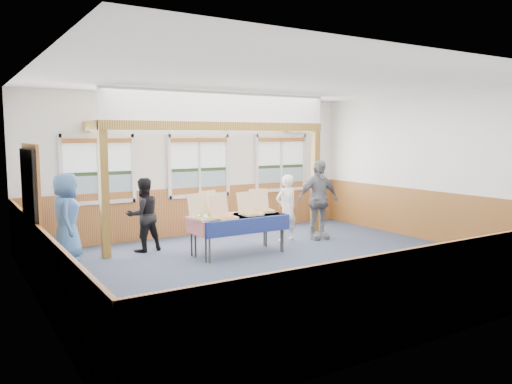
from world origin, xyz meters
TOP-DOWN VIEW (x-y plane):
  - floor at (0.00, 0.00)m, footprint 8.00×8.00m
  - ceiling at (0.00, 0.00)m, footprint 8.00×8.00m
  - wall_back at (0.00, 3.50)m, footprint 8.00×0.00m
  - wall_front at (0.00, -3.50)m, footprint 8.00×0.00m
  - wall_left at (-4.00, 0.00)m, footprint 0.00×8.00m
  - wall_right at (4.00, 0.00)m, footprint 0.00×8.00m
  - wainscot_back at (0.00, 3.48)m, footprint 7.98×0.05m
  - wainscot_front at (0.00, -3.48)m, footprint 7.98×0.05m
  - wainscot_left at (-3.98, 0.00)m, footprint 0.05×6.98m
  - wainscot_right at (3.98, 0.00)m, footprint 0.05×6.98m
  - cased_opening at (-3.96, 0.90)m, footprint 0.06×1.30m
  - window_left at (-2.30, 3.46)m, footprint 1.56×0.10m
  - window_mid at (0.00, 3.46)m, footprint 1.56×0.10m
  - window_right at (2.30, 3.46)m, footprint 1.56×0.10m
  - post_left at (-2.50, 2.30)m, footprint 0.15×0.15m
  - post_right at (2.50, 2.30)m, footprint 0.15×0.15m
  - cross_beam at (0.00, 2.30)m, footprint 5.15×0.18m
  - table_left at (-0.23, 1.19)m, footprint 1.92×1.21m
  - table_right at (-0.23, 1.28)m, footprint 1.98×1.26m
  - pizza_box_a at (-0.63, 1.08)m, footprint 0.40×0.48m
  - pizza_box_b at (0.12, 1.35)m, footprint 0.44×0.51m
  - pizza_box_c at (-0.99, 1.19)m, footprint 0.48×0.56m
  - pizza_box_d at (-0.60, 1.47)m, footprint 0.55×0.61m
  - pizza_box_e at (0.02, 1.20)m, footprint 0.40×0.48m
  - pizza_box_f at (0.43, 1.42)m, footprint 0.51×0.58m
  - veggie_tray at (-0.98, 1.19)m, footprint 0.37×0.37m
  - drink_glass at (0.62, 1.03)m, footprint 0.07×0.07m
  - woman_white at (1.27, 1.75)m, footprint 0.55×0.37m
  - woman_black at (-1.72, 2.44)m, footprint 0.78×0.65m
  - man_blue at (-3.16, 2.47)m, footprint 0.69×0.89m
  - person_grey at (1.99, 1.56)m, footprint 1.06×0.51m

SIDE VIEW (x-z plane):
  - floor at x=0.00m, z-range 0.00..0.00m
  - wainscot_back at x=0.00m, z-range 0.00..1.10m
  - wainscot_front at x=0.00m, z-range 0.00..1.10m
  - wainscot_left at x=-3.98m, z-range 0.00..1.10m
  - wainscot_right at x=3.98m, z-range 0.00..1.10m
  - table_left at x=-0.23m, z-range 0.32..1.08m
  - table_right at x=-0.23m, z-range 0.32..1.08m
  - woman_white at x=1.27m, z-range 0.00..1.45m
  - woman_black at x=-1.72m, z-range 0.00..1.47m
  - veggie_tray at x=-0.98m, z-range 0.74..0.83m
  - man_blue at x=-3.16m, z-range 0.00..1.62m
  - pizza_box_e at x=0.02m, z-range 0.62..1.03m
  - pizza_box_b at x=0.12m, z-range 0.62..1.03m
  - pizza_box_a at x=-0.63m, z-range 0.62..1.03m
  - pizza_box_f at x=0.43m, z-range 0.60..1.05m
  - pizza_box_c at x=-0.99m, z-range 0.60..1.06m
  - pizza_box_d at x=-0.60m, z-range 0.59..1.06m
  - drink_glass at x=0.62m, z-range 0.76..0.91m
  - person_grey at x=1.99m, z-range 0.00..1.76m
  - cased_opening at x=-3.96m, z-range 0.00..2.10m
  - post_left at x=-2.50m, z-range 0.00..2.40m
  - post_right at x=2.50m, z-range 0.00..2.40m
  - wall_back at x=0.00m, z-range -2.40..5.60m
  - wall_front at x=0.00m, z-range -2.40..5.60m
  - wall_left at x=-4.00m, z-range -2.40..5.60m
  - wall_right at x=4.00m, z-range -2.40..5.60m
  - window_left at x=-2.30m, z-range 0.95..2.41m
  - window_mid at x=0.00m, z-range 0.95..2.41m
  - window_right at x=2.30m, z-range 0.95..2.41m
  - cross_beam at x=0.00m, z-range 2.40..2.58m
  - ceiling at x=0.00m, z-range 3.20..3.20m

